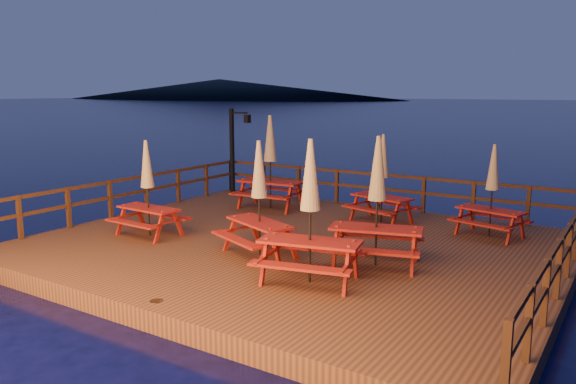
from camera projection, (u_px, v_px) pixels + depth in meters
name	position (u px, v px, depth m)	size (l,w,h in m)	color
ground	(296.00, 258.00, 13.68)	(500.00, 500.00, 0.00)	black
deck	(296.00, 250.00, 13.64)	(12.00, 10.00, 0.40)	#492817
deck_piles	(296.00, 270.00, 13.73)	(11.44, 9.44, 1.40)	#372511
railing	(331.00, 199.00, 14.94)	(11.80, 9.75, 1.10)	#372511
lamp_post	(235.00, 143.00, 19.92)	(0.85, 0.18, 3.00)	black
headland_left	(219.00, 89.00, 255.29)	(180.00, 84.00, 9.00)	black
picnic_table_0	(270.00, 161.00, 17.23)	(2.16, 1.83, 2.88)	maroon
picnic_table_1	(377.00, 199.00, 11.56)	(2.26, 2.02, 2.72)	maroon
picnic_table_2	(259.00, 197.00, 12.30)	(2.21, 2.04, 2.56)	maroon
picnic_table_3	(492.00, 189.00, 13.92)	(1.90, 1.69, 2.33)	maroon
picnic_table_4	(382.00, 177.00, 15.44)	(2.02, 1.80, 2.46)	maroon
picnic_table_5	(310.00, 209.00, 10.52)	(2.24, 1.99, 2.75)	maroon
picnic_table_6	(148.00, 187.00, 13.99)	(1.75, 1.46, 2.42)	maroon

